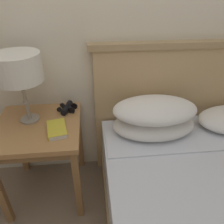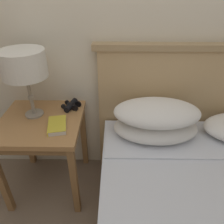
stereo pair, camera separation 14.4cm
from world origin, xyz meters
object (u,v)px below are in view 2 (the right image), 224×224
Objects in this scene: nightstand at (42,130)px; table_lamp at (24,65)px; book_on_nightstand at (57,125)px; binoculars_pair at (71,105)px.

nightstand is 1.39× the size of table_lamp.
table_lamp is 0.44m from book_on_nightstand.
binoculars_pair reaches higher than book_on_nightstand.
nightstand is 0.47m from table_lamp.
book_on_nightstand is 1.28× the size of binoculars_pair.
table_lamp reaches higher than nightstand.
book_on_nightstand is at bearing -32.53° from nightstand.
table_lamp is 2.25× the size of book_on_nightstand.
table_lamp is (-0.06, 0.07, 0.47)m from nightstand.
nightstand is at bearing -47.79° from table_lamp.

